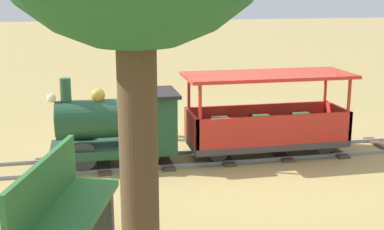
% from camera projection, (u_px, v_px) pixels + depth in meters
% --- Properties ---
extents(ground_plane, '(60.00, 60.00, 0.00)m').
position_uv_depth(ground_plane, '(218.00, 158.00, 6.26)').
color(ground_plane, '#A38C51').
extents(track, '(0.72, 5.70, 0.04)m').
position_uv_depth(track, '(194.00, 158.00, 6.20)').
color(track, gray).
rests_on(track, ground_plane).
extents(locomotive, '(0.68, 1.45, 1.00)m').
position_uv_depth(locomotive, '(120.00, 124.00, 5.92)').
color(locomotive, '#1E472D').
rests_on(locomotive, ground_plane).
extents(passenger_car, '(0.78, 2.00, 0.97)m').
position_uv_depth(passenger_car, '(267.00, 121.00, 6.29)').
color(passenger_car, '#3F3F3F').
rests_on(passenger_car, ground_plane).
extents(conductor_person, '(0.30, 0.30, 1.62)m').
position_uv_depth(conductor_person, '(144.00, 68.00, 6.96)').
color(conductor_person, '#282D47').
rests_on(conductor_person, ground_plane).
extents(park_bench, '(1.36, 0.76, 0.82)m').
position_uv_depth(park_bench, '(64.00, 214.00, 3.69)').
color(park_bench, '#2D6B33').
rests_on(park_bench, ground_plane).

